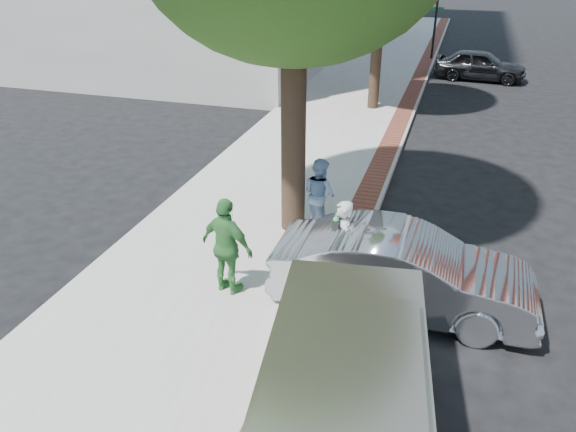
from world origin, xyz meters
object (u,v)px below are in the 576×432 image
at_px(sedan_silver, 403,272).
at_px(van, 343,412).
at_px(person_gray, 341,245).
at_px(person_officer, 320,194).
at_px(person_green, 227,247).
at_px(parking_meter, 336,235).
at_px(bg_car, 480,65).

bearing_deg(sedan_silver, van, 175.30).
xyz_separation_m(person_gray, van, (0.88, -3.90, 0.00)).
bearing_deg(person_gray, person_officer, -179.41).
relative_size(person_green, van, 0.36).
distance_m(person_gray, person_green, 2.06).
bearing_deg(parking_meter, person_officer, 111.67).
height_order(parking_meter, person_green, person_green).
height_order(person_green, bg_car, person_green).
height_order(person_officer, person_green, person_green).
bearing_deg(person_gray, parking_meter, -89.86).
distance_m(parking_meter, person_officer, 2.32).
bearing_deg(bg_car, parking_meter, 176.80).
xyz_separation_m(person_green, bg_car, (4.29, 19.26, -0.40)).
bearing_deg(parking_meter, person_green, -157.01).
bearing_deg(sedan_silver, person_officer, 42.00).
xyz_separation_m(bg_car, van, (-1.52, -22.35, 0.33)).
distance_m(parking_meter, person_green, 1.96).
bearing_deg(parking_meter, person_gray, 23.60).
distance_m(person_gray, person_officer, 2.31).
bearing_deg(sedan_silver, parking_meter, 82.70).
height_order(person_gray, bg_car, person_gray).
relative_size(parking_meter, van, 0.28).
bearing_deg(person_green, person_gray, -140.71).
distance_m(person_green, bg_car, 19.74).
bearing_deg(bg_car, sedan_silver, -179.36).
relative_size(person_officer, sedan_silver, 0.36).
bearing_deg(person_officer, van, 142.25).
height_order(person_gray, person_green, person_green).
distance_m(parking_meter, van, 3.98).
bearing_deg(person_officer, parking_meter, 147.08).
distance_m(person_gray, sedan_silver, 1.20).
relative_size(parking_meter, sedan_silver, 0.32).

